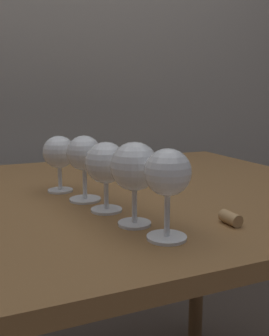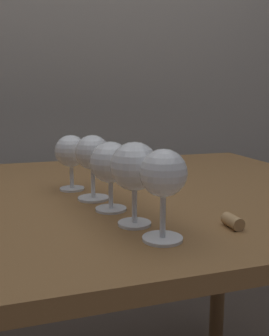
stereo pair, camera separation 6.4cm
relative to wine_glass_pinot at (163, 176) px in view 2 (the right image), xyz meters
name	(u,v)px [view 2 (the right image)]	position (x,y,z in m)	size (l,w,h in m)	color
back_wall	(38,20)	(-0.09, 1.23, 0.43)	(5.00, 0.08, 2.60)	gray
dining_table	(76,232)	(-0.09, 0.33, -0.19)	(1.35, 0.90, 0.77)	brown
wine_glass_pinot	(163,176)	(0.00, 0.00, 0.00)	(0.07, 0.07, 0.14)	white
wine_glass_cabernet	(134,169)	(-0.02, 0.08, 0.00)	(0.08, 0.08, 0.14)	white
wine_glass_white	(110,163)	(-0.04, 0.18, -0.01)	(0.08, 0.08, 0.13)	white
wine_glass_port	(92,155)	(-0.06, 0.26, 0.00)	(0.07, 0.07, 0.14)	white
wine_glass_chardonnay	(72,152)	(-0.08, 0.36, -0.01)	(0.07, 0.07, 0.13)	white
cork	(233,221)	(0.13, 0.02, -0.09)	(0.02, 0.02, 0.04)	tan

